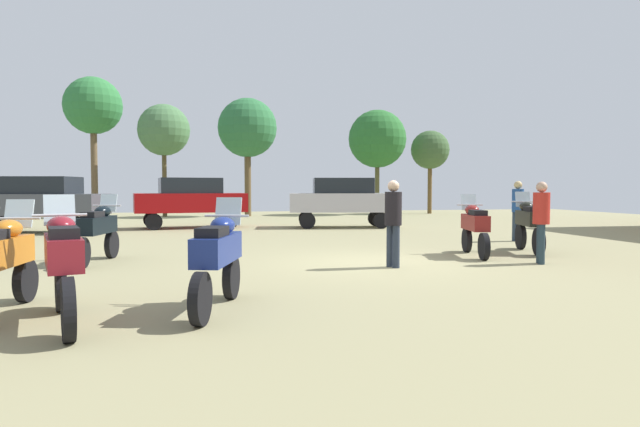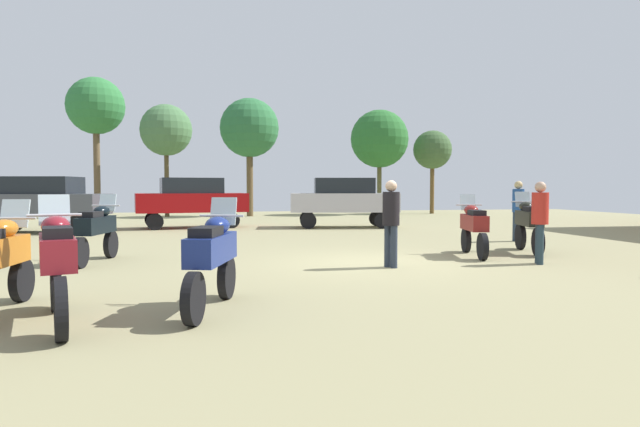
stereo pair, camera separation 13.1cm
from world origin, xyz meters
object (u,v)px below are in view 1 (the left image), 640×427
(motorcycle_4, at_px, (218,255))
(tree_2, at_px, (247,129))
(car_1, at_px, (41,200))
(car_2, at_px, (190,199))
(tree_3, at_px, (430,150))
(motorcycle_7, at_px, (475,226))
(person_1, at_px, (541,216))
(motorcycle_5, at_px, (63,261))
(motorcycle_8, at_px, (529,223))
(person_3, at_px, (518,206))
(tree_6, at_px, (93,107))
(person_2, at_px, (393,217))
(tree_1, at_px, (377,139))
(car_3, at_px, (343,199))
(tree_4, at_px, (164,131))
(motorcycle_1, at_px, (98,229))

(motorcycle_4, xyz_separation_m, tree_2, (1.90, 23.79, 4.23))
(car_1, height_order, car_2, same)
(tree_3, bearing_deg, tree_2, -174.62)
(motorcycle_7, bearing_deg, person_1, -52.27)
(car_2, bearing_deg, motorcycle_5, 167.70)
(motorcycle_8, xyz_separation_m, tree_3, (5.67, 19.86, 3.22))
(person_3, xyz_separation_m, tree_2, (-7.02, 16.15, 3.89))
(motorcycle_4, bearing_deg, tree_6, 119.82)
(tree_6, bearing_deg, car_1, -87.75)
(person_2, bearing_deg, car_1, -166.06)
(tree_2, bearing_deg, tree_1, 5.85)
(car_2, bearing_deg, person_1, -156.76)
(car_3, bearing_deg, tree_3, -29.54)
(person_3, bearing_deg, tree_6, -177.85)
(motorcycle_4, xyz_separation_m, motorcycle_7, (5.98, 4.62, -0.01))
(tree_4, distance_m, tree_6, 4.08)
(tree_4, bearing_deg, car_3, -51.54)
(motorcycle_5, distance_m, car_3, 16.19)
(motorcycle_4, height_order, tree_4, tree_4)
(car_2, xyz_separation_m, tree_3, (14.24, 9.74, 2.78))
(motorcycle_5, bearing_deg, car_2, 69.93)
(person_2, xyz_separation_m, tree_1, (6.30, 21.39, 3.54))
(motorcycle_4, distance_m, tree_3, 28.38)
(motorcycle_8, bearing_deg, motorcycle_7, -151.52)
(motorcycle_5, height_order, tree_1, tree_1)
(motorcycle_4, relative_size, car_1, 0.47)
(person_2, bearing_deg, motorcycle_8, 85.10)
(car_2, bearing_deg, tree_4, 1.80)
(tree_1, height_order, tree_6, tree_6)
(tree_1, relative_size, tree_6, 0.82)
(person_2, bearing_deg, car_3, 143.30)
(motorcycle_4, distance_m, motorcycle_8, 9.13)
(car_3, bearing_deg, person_1, -163.80)
(motorcycle_1, relative_size, car_1, 0.49)
(motorcycle_8, xyz_separation_m, car_2, (-8.57, 10.12, 0.44))
(motorcycle_5, bearing_deg, person_1, 5.44)
(motorcycle_4, xyz_separation_m, tree_6, (-6.49, 24.78, 5.35))
(motorcycle_5, bearing_deg, tree_2, 64.39)
(tree_6, bearing_deg, car_3, -42.23)
(motorcycle_1, relative_size, tree_1, 0.35)
(motorcycle_8, distance_m, car_3, 9.59)
(motorcycle_4, bearing_deg, tree_3, 76.99)
(car_1, bearing_deg, motorcycle_5, -152.16)
(car_3, xyz_separation_m, person_3, (3.80, -6.61, -0.11))
(motorcycle_7, height_order, car_1, car_1)
(motorcycle_7, height_order, person_1, person_1)
(motorcycle_7, relative_size, person_2, 1.20)
(tree_3, bearing_deg, motorcycle_5, -120.83)
(motorcycle_7, height_order, motorcycle_8, motorcycle_8)
(car_3, distance_m, person_2, 11.16)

